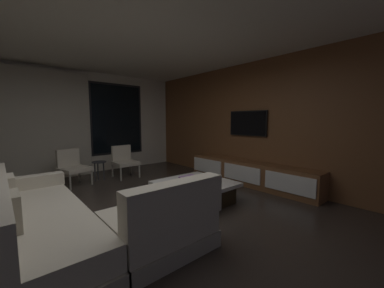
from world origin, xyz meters
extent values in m
plane|color=#332B26|center=(0.00, 0.00, 0.00)|extent=(9.20, 9.20, 0.00)
cube|color=silver|center=(0.00, 3.66, 1.35)|extent=(6.60, 0.12, 2.70)
cube|color=black|center=(1.30, 3.60, 1.45)|extent=(1.52, 0.02, 2.02)
cube|color=black|center=(1.30, 3.58, 1.45)|extent=(1.40, 0.03, 1.90)
cube|color=#BCB5A3|center=(-0.55, 3.48, 1.30)|extent=(2.10, 0.12, 2.60)
cube|color=brown|center=(3.06, 0.00, 1.35)|extent=(0.12, 7.80, 2.70)
plane|color=silver|center=(0.00, 0.00, 2.70)|extent=(8.20, 8.20, 0.00)
cube|color=#B1A997|center=(-1.05, 0.06, 0.09)|extent=(0.90, 2.50, 0.18)
cube|color=beige|center=(-1.05, 0.06, 0.30)|extent=(0.86, 2.42, 0.24)
cube|color=beige|center=(-1.05, 1.21, 0.51)|extent=(0.90, 0.20, 0.18)
cube|color=#B1A997|center=(-0.07, -0.74, 0.09)|extent=(1.10, 0.90, 0.18)
cube|color=beige|center=(-0.07, -0.74, 0.30)|extent=(1.07, 0.86, 0.24)
cube|color=beige|center=(-0.07, -1.09, 0.62)|extent=(1.10, 0.20, 0.40)
cube|color=beige|center=(-1.28, 0.61, 0.58)|extent=(0.10, 0.36, 0.36)
cube|color=#B2A893|center=(-1.28, -0.24, 0.58)|extent=(0.10, 0.36, 0.36)
cube|color=#302413|center=(1.17, 0.03, 0.15)|extent=(1.00, 1.00, 0.30)
cube|color=white|center=(1.17, 0.03, 0.33)|extent=(1.16, 1.16, 0.06)
cube|color=#9B9EAE|center=(1.02, 0.03, 0.38)|extent=(0.22, 0.19, 0.03)
cube|color=#4BCE7F|center=(1.03, 0.05, 0.40)|extent=(0.23, 0.20, 0.02)
cube|color=#9F64BF|center=(1.02, 0.04, 0.43)|extent=(0.22, 0.20, 0.03)
cube|color=#8E669A|center=(1.03, 0.05, 0.46)|extent=(0.29, 0.17, 0.03)
cylinder|color=#B2ADA0|center=(1.26, 2.22, 0.18)|extent=(0.04, 0.04, 0.36)
cylinder|color=#B2ADA0|center=(0.78, 2.21, 0.18)|extent=(0.04, 0.04, 0.36)
cylinder|color=#B2ADA0|center=(1.25, 2.72, 0.18)|extent=(0.04, 0.04, 0.36)
cylinder|color=#B2ADA0|center=(0.77, 2.71, 0.18)|extent=(0.04, 0.04, 0.36)
cube|color=beige|center=(1.01, 2.46, 0.36)|extent=(0.54, 0.56, 0.08)
cube|color=beige|center=(1.01, 2.70, 0.59)|extent=(0.49, 0.08, 0.38)
cylinder|color=#B2ADA0|center=(0.16, 2.34, 0.18)|extent=(0.04, 0.04, 0.36)
cylinder|color=#B2ADA0|center=(-0.30, 2.20, 0.18)|extent=(0.04, 0.04, 0.36)
cylinder|color=#B2ADA0|center=(0.02, 2.82, 0.18)|extent=(0.04, 0.04, 0.36)
cylinder|color=#B2ADA0|center=(-0.44, 2.68, 0.18)|extent=(0.04, 0.04, 0.36)
cube|color=beige|center=(-0.14, 2.51, 0.36)|extent=(0.67, 0.69, 0.08)
cube|color=beige|center=(-0.20, 2.74, 0.59)|extent=(0.49, 0.21, 0.38)
cylinder|color=#333338|center=(0.30, 2.55, 0.23)|extent=(0.03, 0.03, 0.46)
cylinder|color=#333338|center=(0.50, 2.55, 0.23)|extent=(0.03, 0.03, 0.46)
cylinder|color=#333338|center=(0.40, 2.65, 0.23)|extent=(0.03, 0.03, 0.46)
cylinder|color=#333338|center=(0.40, 2.55, 0.45)|extent=(0.32, 0.32, 0.02)
cube|color=brown|center=(2.78, 0.10, 0.26)|extent=(0.44, 3.10, 0.52)
cube|color=white|center=(2.55, -0.94, 0.29)|extent=(0.02, 0.93, 0.33)
cube|color=white|center=(2.55, 0.10, 0.29)|extent=(0.02, 0.93, 0.33)
cube|color=white|center=(2.55, 1.15, 0.29)|extent=(0.02, 0.93, 0.33)
cube|color=black|center=(2.74, -0.75, 0.12)|extent=(0.33, 0.68, 0.19)
cube|color=#416C4C|center=(2.74, -1.01, 0.11)|extent=(0.03, 0.04, 0.18)
cube|color=#CD8FD3|center=(2.74, -0.84, 0.11)|extent=(0.03, 0.04, 0.17)
cube|color=#6B87C7|center=(2.74, -0.67, 0.12)|extent=(0.03, 0.04, 0.19)
cube|color=#AACCCC|center=(2.74, -0.49, 0.11)|extent=(0.03, 0.04, 0.18)
cube|color=black|center=(2.95, 0.25, 1.35)|extent=(0.04, 0.96, 0.56)
cube|color=black|center=(2.95, 0.25, 1.35)|extent=(0.05, 0.92, 0.52)
camera|label=1|loc=(-1.35, -2.80, 1.41)|focal=21.12mm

